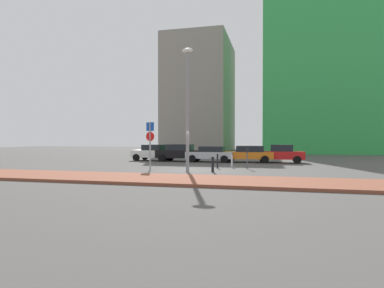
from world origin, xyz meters
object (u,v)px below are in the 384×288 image
at_px(parked_car_silver, 211,154).
at_px(parking_meter, 247,155).
at_px(parked_car_black, 180,152).
at_px(traffic_bollard_mid, 213,164).
at_px(traffic_bollard_far, 217,161).
at_px(parked_car_orange, 248,154).
at_px(parked_car_white, 154,152).
at_px(traffic_bollard_near, 232,161).
at_px(street_lamp, 188,100).
at_px(parking_sign_post, 150,140).
at_px(parked_car_red, 280,154).

bearing_deg(parked_car_silver, parking_meter, -58.33).
bearing_deg(parked_car_black, traffic_bollard_mid, -62.17).
distance_m(parked_car_silver, traffic_bollard_far, 6.13).
height_order(parked_car_orange, traffic_bollard_mid, parked_car_orange).
height_order(parked_car_white, parking_meter, parked_car_white).
height_order(parked_car_black, parked_car_silver, parked_car_black).
relative_size(parked_car_black, traffic_bollard_near, 4.69).
height_order(street_lamp, traffic_bollard_mid, street_lamp).
relative_size(parked_car_orange, traffic_bollard_mid, 4.68).
xyz_separation_m(parked_car_orange, street_lamp, (-3.05, -9.04, 3.68)).
xyz_separation_m(parked_car_orange, traffic_bollard_far, (-1.62, -6.34, -0.25)).
xyz_separation_m(parked_car_silver, parking_sign_post, (-2.35, -8.48, 1.23)).
xyz_separation_m(parked_car_silver, street_lamp, (0.17, -8.61, 3.71)).
distance_m(parked_car_white, traffic_bollard_mid, 11.63).
xyz_separation_m(traffic_bollard_near, traffic_bollard_mid, (-0.73, -3.55, 0.04)).
bearing_deg(traffic_bollard_near, parked_car_orange, 82.39).
bearing_deg(street_lamp, traffic_bollard_near, 56.93).
bearing_deg(parking_sign_post, parked_car_silver, 74.54).
xyz_separation_m(traffic_bollard_mid, traffic_bollard_far, (-0.16, 2.69, 0.03)).
xyz_separation_m(traffic_bollard_near, traffic_bollard_far, (-0.89, -0.86, 0.06)).
distance_m(traffic_bollard_near, traffic_bollard_mid, 3.62).
distance_m(parked_car_white, street_lamp, 11.33).
height_order(parking_meter, traffic_bollard_far, parking_meter).
bearing_deg(traffic_bollard_near, parking_sign_post, -144.66).
relative_size(parking_sign_post, street_lamp, 0.41).
relative_size(parked_car_white, street_lamp, 0.54).
height_order(parked_car_silver, parked_car_orange, parked_car_orange).
bearing_deg(parked_car_black, parking_sign_post, -86.31).
distance_m(parked_car_red, traffic_bollard_mid, 10.10).
bearing_deg(street_lamp, parking_sign_post, 177.04).
distance_m(parked_car_black, traffic_bollard_near, 7.55).
relative_size(parked_car_red, parking_sign_post, 1.27).
distance_m(street_lamp, traffic_bollard_near, 5.83).
bearing_deg(parking_sign_post, traffic_bollard_near, 35.34).
xyz_separation_m(parked_car_silver, parked_car_orange, (3.21, 0.43, 0.03)).
xyz_separation_m(parking_sign_post, parking_meter, (5.95, 2.64, -1.06)).
relative_size(parked_car_white, parked_car_black, 1.00).
distance_m(parked_car_white, parked_car_orange, 8.70).
bearing_deg(traffic_bollard_near, parked_car_white, 145.14).
bearing_deg(parked_car_silver, traffic_bollard_near, -63.87).
bearing_deg(traffic_bollard_mid, parking_sign_post, 178.27).
distance_m(parked_car_red, parking_meter, 6.83).
relative_size(parking_meter, street_lamp, 0.18).
relative_size(parked_car_silver, street_lamp, 0.55).
distance_m(parked_car_black, traffic_bollard_mid, 9.98).
bearing_deg(street_lamp, traffic_bollard_far, 62.15).
xyz_separation_m(street_lamp, traffic_bollard_near, (2.31, 3.55, -4.00)).
bearing_deg(traffic_bollard_mid, parking_meter, 56.25).
distance_m(parked_car_black, street_lamp, 10.03).
xyz_separation_m(parked_car_black, parked_car_silver, (2.91, -0.22, -0.08)).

